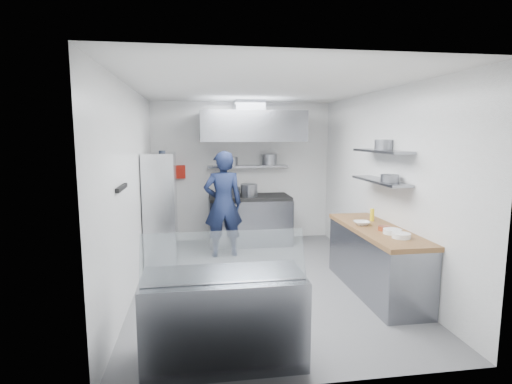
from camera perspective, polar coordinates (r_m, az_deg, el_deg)
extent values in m
plane|color=#59595C|center=(6.04, 0.87, -12.63)|extent=(5.00, 5.00, 0.00)
plane|color=silver|center=(5.69, 0.94, 14.77)|extent=(5.00, 5.00, 0.00)
cube|color=white|center=(8.16, -2.00, 2.91)|extent=(3.60, 2.80, 0.02)
cube|color=white|center=(3.30, 8.14, -4.98)|extent=(3.60, 2.80, 0.02)
cube|color=white|center=(5.69, -17.28, 0.26)|extent=(2.80, 5.00, 0.02)
cube|color=white|center=(6.25, 17.40, 0.94)|extent=(2.80, 5.00, 0.02)
cube|color=gray|center=(7.93, -0.91, -4.19)|extent=(1.60, 0.80, 0.90)
cube|color=black|center=(7.84, -0.92, -0.76)|extent=(1.57, 0.78, 0.06)
cylinder|color=slate|center=(7.69, -3.29, 0.03)|extent=(0.26, 0.26, 0.20)
cylinder|color=slate|center=(7.75, -1.02, 0.26)|extent=(0.33, 0.33, 0.24)
cube|color=gray|center=(8.01, -1.16, 3.68)|extent=(1.60, 0.30, 0.04)
cylinder|color=slate|center=(7.81, -3.62, 4.36)|extent=(0.27, 0.27, 0.18)
cylinder|color=slate|center=(8.07, 1.92, 4.63)|extent=(0.30, 0.30, 0.22)
cube|color=gray|center=(7.57, -0.77, 9.33)|extent=(1.90, 1.15, 0.55)
cube|color=slate|center=(7.81, -1.00, 12.08)|extent=(0.55, 0.55, 0.24)
cube|color=#AC180D|center=(8.05, -10.84, 2.84)|extent=(0.22, 0.10, 0.26)
imported|color=#111934|center=(7.05, -4.71, -1.74)|extent=(0.72, 0.50, 1.87)
cube|color=silver|center=(6.90, -13.43, -2.25)|extent=(0.50, 0.90, 1.85)
cube|color=white|center=(6.78, -13.50, -3.52)|extent=(0.14, 0.18, 0.16)
cube|color=yellow|center=(6.92, -13.48, 0.91)|extent=(0.13, 0.17, 0.15)
cylinder|color=black|center=(6.78, -13.26, 5.03)|extent=(0.11, 0.11, 0.18)
cube|color=black|center=(4.79, -18.65, 0.59)|extent=(0.04, 0.55, 0.05)
cube|color=gray|center=(5.79, 16.72, -9.52)|extent=(0.62, 2.00, 0.84)
cube|color=olive|center=(5.67, 16.90, -5.19)|extent=(0.65, 2.04, 0.06)
cylinder|color=white|center=(5.19, 20.04, -5.87)|extent=(0.22, 0.22, 0.06)
cylinder|color=white|center=(5.38, 18.91, -5.35)|extent=(0.23, 0.23, 0.06)
cylinder|color=#D25F3B|center=(5.52, 17.83, -4.95)|extent=(0.16, 0.16, 0.06)
cylinder|color=yellow|center=(6.07, 16.26, -3.15)|extent=(0.06, 0.06, 0.18)
imported|color=white|center=(5.76, 14.85, -4.32)|extent=(0.24, 0.24, 0.05)
cube|color=gray|center=(5.90, 17.31, 1.52)|extent=(0.30, 1.30, 0.04)
cube|color=gray|center=(5.87, 17.49, 5.59)|extent=(0.30, 1.30, 0.04)
cylinder|color=slate|center=(5.64, 18.56, 1.88)|extent=(0.24, 0.24, 0.10)
cylinder|color=slate|center=(5.98, 17.82, 6.47)|extent=(0.26, 0.26, 0.14)
cube|color=gray|center=(3.97, -4.58, -17.52)|extent=(1.50, 0.70, 0.85)
cube|color=silver|center=(3.62, -4.56, -9.12)|extent=(1.47, 0.19, 0.42)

